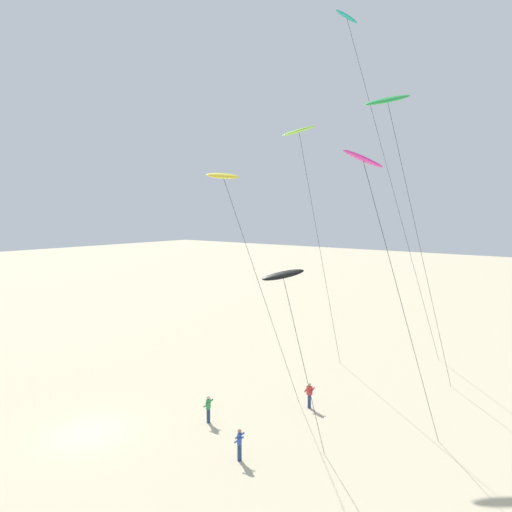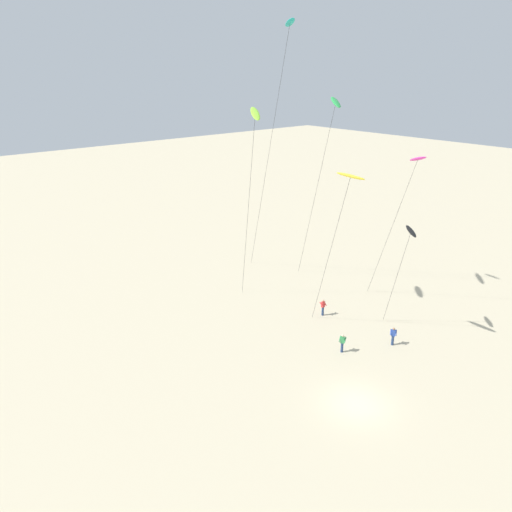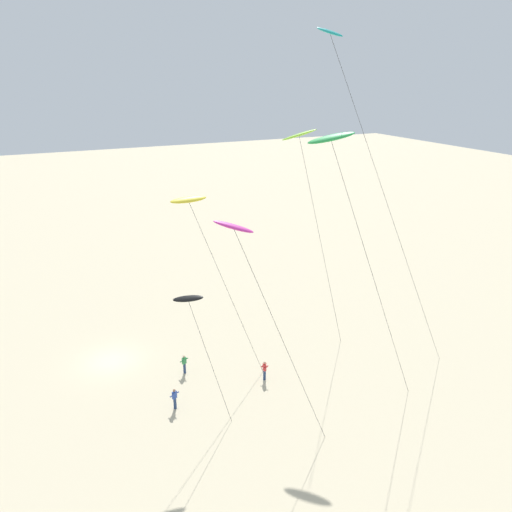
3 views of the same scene
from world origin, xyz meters
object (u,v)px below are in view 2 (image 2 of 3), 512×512
at_px(kite_yellow, 350,178).
at_px(kite_teal, 288,34).
at_px(kite_flyer_furthest, 323,307).
at_px(kite_green, 335,104).
at_px(kite_black, 411,232).
at_px(kite_flyer_middle, 342,343).
at_px(kite_flyer_nearest, 393,336).
at_px(kite_magenta, 417,161).
at_px(kite_lime, 255,116).

height_order(kite_yellow, kite_teal, kite_teal).
xyz_separation_m(kite_yellow, kite_flyer_furthest, (3.08, 4.67, -13.70)).
relative_size(kite_green, kite_black, 1.99).
relative_size(kite_black, kite_flyer_middle, 6.03).
bearing_deg(kite_teal, kite_flyer_nearest, -86.65).
distance_m(kite_green, kite_yellow, 11.13).
bearing_deg(kite_black, kite_teal, 103.32).
xyz_separation_m(kite_magenta, kite_flyer_furthest, (-5.69, 4.79, -13.95)).
relative_size(kite_magenta, kite_flyer_furthest, 9.32).
xyz_separation_m(kite_magenta, kite_green, (-2.11, 7.71, 4.43)).
height_order(kite_teal, kite_lime, kite_teal).
bearing_deg(kite_black, kite_green, 84.44).
relative_size(kite_green, kite_flyer_furthest, 12.01).
bearing_deg(kite_flyer_furthest, kite_teal, 92.75).
xyz_separation_m(kite_yellow, kite_teal, (2.82, 10.02, 10.47)).
height_order(kite_yellow, kite_flyer_furthest, kite_yellow).
height_order(kite_magenta, kite_teal, kite_teal).
relative_size(kite_yellow, kite_lime, 0.78).
bearing_deg(kite_black, kite_flyer_middle, 168.30).
bearing_deg(kite_flyer_middle, kite_flyer_furthest, 56.26).
distance_m(kite_magenta, kite_flyer_nearest, 15.15).
bearing_deg(kite_yellow, kite_magenta, -0.79).
height_order(kite_black, kite_flyer_furthest, kite_black).
distance_m(kite_green, kite_flyer_middle, 21.50).
distance_m(kite_yellow, kite_teal, 14.76).
xyz_separation_m(kite_magenta, kite_lime, (-9.90, 9.89, 3.66)).
bearing_deg(kite_black, kite_magenta, 33.91).
relative_size(kite_magenta, kite_teal, 0.59).
bearing_deg(kite_teal, kite_green, -32.29).
xyz_separation_m(kite_green, kite_teal, (-3.84, 2.43, 5.79)).
bearing_deg(kite_lime, kite_flyer_middle, -87.22).
xyz_separation_m(kite_green, kite_black, (-0.95, -9.77, -9.68)).
height_order(kite_magenta, kite_black, kite_magenta).
bearing_deg(kite_flyer_furthest, kite_flyer_middle, -123.74).
relative_size(kite_lime, kite_flyer_furthest, 11.55).
distance_m(kite_magenta, kite_flyer_middle, 16.83).
distance_m(kite_black, kite_flyer_middle, 10.83).
bearing_deg(kite_green, kite_yellow, -131.27).
relative_size(kite_flyer_nearest, kite_flyer_furthest, 1.00).
bearing_deg(kite_flyer_middle, kite_lime, 92.78).
height_order(kite_green, kite_flyer_middle, kite_green).
xyz_separation_m(kite_yellow, kite_lime, (-1.13, 9.77, 3.91)).
height_order(kite_green, kite_black, kite_green).
bearing_deg(kite_green, kite_magenta, -74.72).
bearing_deg(kite_flyer_nearest, kite_teal, 93.35).
height_order(kite_black, kite_flyer_nearest, kite_black).
distance_m(kite_green, kite_flyer_furthest, 18.95).
height_order(kite_yellow, kite_flyer_nearest, kite_yellow).
bearing_deg(kite_magenta, kite_yellow, 179.21).
distance_m(kite_black, kite_flyer_furthest, 11.37).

